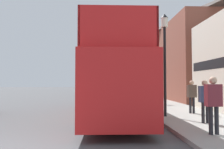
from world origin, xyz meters
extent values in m
plane|color=#4C4C4F|center=(0.00, 21.00, 0.00)|extent=(144.00, 144.00, 0.00)
cube|color=#999993|center=(7.56, 18.00, 0.07)|extent=(3.76, 108.00, 0.14)
cube|color=brown|center=(12.44, 22.39, 3.78)|extent=(6.00, 22.78, 7.55)
pyramid|color=#473D38|center=(12.44, 22.39, 8.89)|extent=(6.00, 22.78, 2.67)
cube|color=red|center=(3.77, 6.69, 1.53)|extent=(2.54, 11.30, 2.45)
cube|color=orange|center=(3.77, 6.12, 1.65)|extent=(2.53, 6.22, 0.45)
cube|color=black|center=(3.77, 6.69, 2.25)|extent=(2.56, 10.40, 0.70)
cube|color=red|center=(3.77, 6.69, 2.80)|extent=(2.53, 10.40, 0.10)
cube|color=red|center=(2.57, 6.69, 3.48)|extent=(0.13, 10.39, 1.25)
cube|color=red|center=(4.97, 6.68, 3.48)|extent=(0.13, 10.39, 1.25)
cube|color=red|center=(3.74, 1.53, 3.48)|extent=(2.47, 0.08, 1.25)
cube|color=red|center=(3.79, 11.09, 3.48)|extent=(2.48, 1.59, 1.25)
cylinder|color=black|center=(2.68, 10.19, 0.55)|extent=(0.29, 1.10, 1.10)
cylinder|color=black|center=(4.90, 10.18, 0.55)|extent=(0.29, 1.10, 1.10)
cylinder|color=black|center=(2.64, 3.42, 0.55)|extent=(0.29, 1.10, 1.10)
cylinder|color=black|center=(4.86, 3.41, 0.55)|extent=(0.29, 1.10, 1.10)
cube|color=maroon|center=(4.53, 15.63, 0.52)|extent=(1.83, 4.31, 0.69)
cube|color=black|center=(4.53, 15.50, 1.09)|extent=(1.60, 2.08, 0.45)
cylinder|color=black|center=(3.70, 16.95, 0.31)|extent=(0.21, 0.63, 0.63)
cylinder|color=black|center=(5.34, 16.97, 0.31)|extent=(0.21, 0.63, 0.63)
cylinder|color=black|center=(3.72, 14.29, 0.31)|extent=(0.21, 0.63, 0.63)
cylinder|color=black|center=(5.37, 14.30, 0.31)|extent=(0.21, 0.63, 0.63)
cylinder|color=#232328|center=(6.62, 1.65, 0.57)|extent=(0.13, 0.13, 0.87)
cylinder|color=#232328|center=(6.80, 1.65, 0.57)|extent=(0.13, 0.13, 0.87)
cube|color=maroon|center=(6.71, 1.65, 1.35)|extent=(0.47, 0.26, 0.69)
sphere|color=tan|center=(6.71, 1.65, 1.82)|extent=(0.24, 0.24, 0.24)
cylinder|color=#232328|center=(7.26, 3.57, 0.55)|extent=(0.12, 0.12, 0.83)
cylinder|color=#232328|center=(7.43, 3.57, 0.55)|extent=(0.12, 0.12, 0.83)
cube|color=#2D3856|center=(7.35, 3.57, 1.29)|extent=(0.45, 0.25, 0.65)
sphere|color=tan|center=(7.35, 3.57, 1.73)|extent=(0.23, 0.23, 0.23)
cylinder|color=#232328|center=(7.87, 6.36, 0.56)|extent=(0.13, 0.13, 0.84)
cylinder|color=#232328|center=(8.05, 6.36, 0.56)|extent=(0.13, 0.13, 0.84)
cube|color=#4C3D33|center=(7.96, 6.36, 1.31)|extent=(0.45, 0.25, 0.66)
sphere|color=tan|center=(7.96, 6.36, 1.75)|extent=(0.23, 0.23, 0.23)
cylinder|color=black|center=(6.25, 5.39, 2.30)|extent=(0.13, 0.13, 4.31)
cylinder|color=silver|center=(6.25, 5.39, 4.68)|extent=(0.32, 0.32, 0.45)
cone|color=black|center=(6.25, 5.39, 5.01)|extent=(0.35, 0.35, 0.22)
cylinder|color=black|center=(6.16, 13.96, 2.20)|extent=(0.13, 0.13, 4.11)
cylinder|color=silver|center=(6.16, 13.96, 4.48)|extent=(0.32, 0.32, 0.45)
cone|color=black|center=(6.16, 13.96, 4.81)|extent=(0.35, 0.35, 0.22)
camera|label=1|loc=(3.29, -5.04, 1.73)|focal=35.00mm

